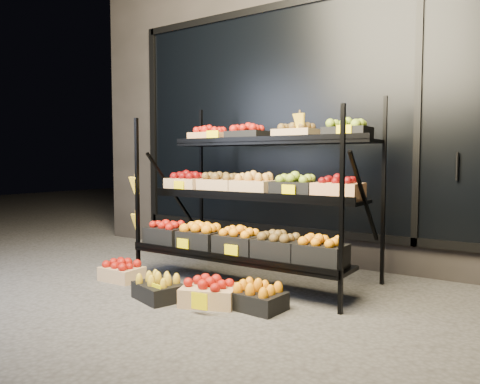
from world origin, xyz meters
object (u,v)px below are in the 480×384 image
Objects in this scene: floor_crate_left at (122,271)px; floor_crate_midleft at (158,288)px; floor_crate_midright at (209,292)px; display_rack at (251,195)px.

floor_crate_left is 0.81× the size of floor_crate_midleft.
floor_crate_midleft is 0.43m from floor_crate_midright.
display_rack is at bearing 89.10° from floor_crate_midleft.
floor_crate_left is 0.74× the size of floor_crate_midright.
display_rack is 4.41× the size of floor_crate_midright.
display_rack is at bearing 32.21° from floor_crate_left.
floor_crate_midleft is (0.69, -0.24, 0.00)m from floor_crate_left.
floor_crate_midleft is at bearing -108.35° from display_rack.
floor_crate_midleft is at bearing 175.76° from floor_crate_midright.
floor_crate_midright reaches higher than floor_crate_left.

